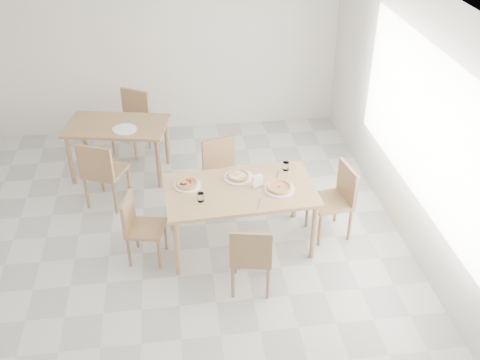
{
  "coord_description": "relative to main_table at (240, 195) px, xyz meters",
  "views": [
    {
      "loc": [
        0.44,
        -4.54,
        4.11
      ],
      "look_at": [
        1.11,
        0.47,
        0.87
      ],
      "focal_mm": 42.0,
      "sensor_mm": 36.0,
      "label": 1
    }
  ],
  "objects": [
    {
      "name": "chair_north",
      "position": [
        -0.1,
        0.84,
        -0.17
      ],
      "size": [
        0.54,
        0.54,
        0.87
      ],
      "rotation": [
        0.0,
        0.0,
        0.31
      ],
      "color": "#A97C54",
      "rests_on": "ground"
    },
    {
      "name": "fork_b",
      "position": [
        0.16,
        -0.31,
        0.08
      ],
      "size": [
        0.07,
        0.18,
        0.01
      ],
      "primitive_type": "cube",
      "rotation": [
        0.0,
        0.0,
        -0.32
      ],
      "color": "silver",
      "rests_on": "main_table"
    },
    {
      "name": "plate_empty",
      "position": [
        -1.3,
        1.56,
        0.08
      ],
      "size": [
        0.31,
        0.31,
        0.02
      ],
      "primitive_type": "cylinder",
      "color": "white",
      "rests_on": "second_table"
    },
    {
      "name": "tumbler_a",
      "position": [
        -0.44,
        -0.17,
        0.12
      ],
      "size": [
        0.07,
        0.07,
        0.1
      ],
      "primitive_type": "cylinder",
      "color": "white",
      "rests_on": "main_table"
    },
    {
      "name": "chair_east",
      "position": [
        1.13,
        0.07,
        -0.17
      ],
      "size": [
        0.5,
        0.5,
        0.88
      ],
      "rotation": [
        0.0,
        0.0,
        -1.41
      ],
      "color": "#A97C54",
      "rests_on": "ground"
    },
    {
      "name": "chair_back_n",
      "position": [
        -1.24,
        2.4,
        -0.16
      ],
      "size": [
        0.61,
        0.61,
        0.9
      ],
      "rotation": [
        0.0,
        0.0,
        -0.54
      ],
      "color": "#A97C54",
      "rests_on": "ground"
    },
    {
      "name": "main_table",
      "position": [
        0.0,
        0.0,
        0.0
      ],
      "size": [
        1.67,
        1.0,
        0.75
      ],
      "rotation": [
        0.0,
        0.0,
        0.05
      ],
      "color": "tan",
      "rests_on": "ground"
    },
    {
      "name": "fork_a",
      "position": [
        0.46,
        0.23,
        0.08
      ],
      "size": [
        0.06,
        0.16,
        0.01
      ],
      "primitive_type": "cube",
      "rotation": [
        0.0,
        0.0,
        -0.3
      ],
      "color": "silver",
      "rests_on": "main_table"
    },
    {
      "name": "chair_west",
      "position": [
        -1.11,
        -0.09,
        -0.22
      ],
      "size": [
        0.47,
        0.47,
        0.79
      ],
      "rotation": [
        0.0,
        0.0,
        1.35
      ],
      "color": "#A97C54",
      "rests_on": "ground"
    },
    {
      "name": "pizza_pepperoni",
      "position": [
        -0.56,
        0.13,
        0.11
      ],
      "size": [
        0.26,
        0.26,
        0.03
      ],
      "rotation": [
        0.0,
        0.0,
        -0.07
      ],
      "color": "#F2C071",
      "rests_on": "plate_pepperoni"
    },
    {
      "name": "chair_south",
      "position": [
        0.01,
        -0.78,
        -0.19
      ],
      "size": [
        0.48,
        0.48,
        0.84
      ],
      "rotation": [
        0.0,
        0.0,
        2.95
      ],
      "color": "#A97C54",
      "rests_on": "ground"
    },
    {
      "name": "plate_mushroom",
      "position": [
        0.01,
        0.22,
        0.08
      ],
      "size": [
        0.33,
        0.33,
        0.02
      ],
      "primitive_type": "cylinder",
      "color": "white",
      "rests_on": "main_table"
    },
    {
      "name": "pizza_margherita",
      "position": [
        0.42,
        -0.07,
        0.11
      ],
      "size": [
        0.37,
        0.37,
        0.03
      ],
      "rotation": [
        0.0,
        0.0,
        0.41
      ],
      "color": "#F2C071",
      "rests_on": "plate_margherita"
    },
    {
      "name": "room",
      "position": [
        1.87,
        -0.17,
        0.82
      ],
      "size": [
        7.28,
        7.0,
        7.0
      ],
      "color": "silver",
      "rests_on": "ground"
    },
    {
      "name": "tumbler_b",
      "position": [
        0.57,
        0.32,
        0.12
      ],
      "size": [
        0.07,
        0.07,
        0.1
      ],
      "primitive_type": "cylinder",
      "color": "white",
      "rests_on": "main_table"
    },
    {
      "name": "plate_pepperoni",
      "position": [
        -0.56,
        0.13,
        0.08
      ],
      "size": [
        0.3,
        0.3,
        0.02
      ],
      "primitive_type": "cylinder",
      "color": "white",
      "rests_on": "main_table"
    },
    {
      "name": "second_table",
      "position": [
        -1.4,
        1.73,
        -0.02
      ],
      "size": [
        1.43,
        1.0,
        0.75
      ],
      "rotation": [
        0.0,
        0.0,
        -0.2
      ],
      "color": "#A97C54",
      "rests_on": "ground"
    },
    {
      "name": "pizza_mushroom",
      "position": [
        0.01,
        0.22,
        0.11
      ],
      "size": [
        0.33,
        0.33,
        0.03
      ],
      "rotation": [
        0.0,
        0.0,
        -0.41
      ],
      "color": "#F2C071",
      "rests_on": "plate_mushroom"
    },
    {
      "name": "plate_margherita",
      "position": [
        0.42,
        -0.07,
        0.08
      ],
      "size": [
        0.34,
        0.34,
        0.02
      ],
      "primitive_type": "cylinder",
      "color": "white",
      "rests_on": "main_table"
    },
    {
      "name": "napkin_holder",
      "position": [
        0.19,
        0.02,
        0.14
      ],
      "size": [
        0.14,
        0.1,
        0.14
      ],
      "rotation": [
        0.0,
        0.0,
        0.35
      ],
      "color": "silver",
      "rests_on": "main_table"
    },
    {
      "name": "chair_back_s",
      "position": [
        -1.57,
        0.97,
        -0.14
      ],
      "size": [
        0.6,
        0.6,
        0.92
      ],
      "rotation": [
        0.0,
        0.0,
        2.72
      ],
      "color": "#A97C54",
      "rests_on": "ground"
    }
  ]
}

